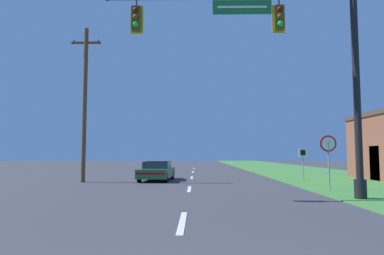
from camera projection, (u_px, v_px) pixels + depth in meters
The scene contains 7 objects.
grass_verge_right at pixel (304, 172), 32.17m from camera, with size 10.00×110.00×0.04m.
road_center_line at pixel (192, 178), 24.34m from camera, with size 0.16×34.80×0.01m.
signal_mast at pixel (295, 59), 13.02m from camera, with size 9.85×0.47×8.58m.
car_ahead at pixel (157, 171), 21.95m from camera, with size 2.03×4.66×1.19m.
stop_sign at pixel (328, 150), 15.77m from camera, with size 0.76×0.07×2.50m.
route_sign_post at pixel (303, 157), 21.56m from camera, with size 0.55×0.06×2.03m.
utility_pole_near at pixel (85, 101), 20.76m from camera, with size 1.80×0.26×9.42m.
Camera 1 is at (0.36, -2.54, 1.67)m, focal length 32.00 mm.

